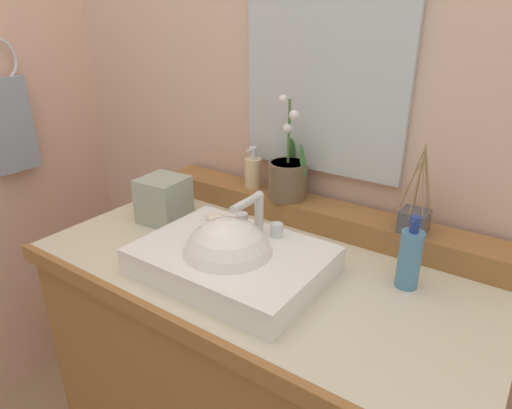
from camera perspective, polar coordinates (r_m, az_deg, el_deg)
wall_back at (r=1.41m, az=12.10°, el=19.38°), size 3.01×0.20×2.75m
vanity_cabinet at (r=1.45m, az=1.22°, el=-21.86°), size 1.18×0.67×0.87m
back_ledge at (r=1.36m, az=7.40°, el=-1.11°), size 1.11×0.12×0.07m
sink_basin at (r=1.10m, az=-3.32°, el=-7.32°), size 0.45×0.33×0.26m
soap_bar at (r=1.22m, az=-5.10°, el=-1.81°), size 0.07×0.04×0.02m
potted_plant at (r=1.36m, az=4.11°, el=3.65°), size 0.13×0.13×0.31m
soap_dispenser at (r=1.44m, az=-0.39°, el=4.27°), size 0.06×0.06×0.13m
reed_diffuser at (r=1.22m, az=19.63°, el=-1.83°), size 0.09×0.09×0.24m
lotion_bottle at (r=1.09m, az=19.12°, el=-6.48°), size 0.05×0.06×0.18m
tissue_box at (r=1.39m, az=-11.74°, el=0.60°), size 0.14×0.14×0.14m
mirror at (r=1.33m, az=8.68°, el=16.65°), size 0.51×0.02×0.59m
hand_towel at (r=1.84m, az=-28.87°, el=8.83°), size 0.02×0.16×0.34m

